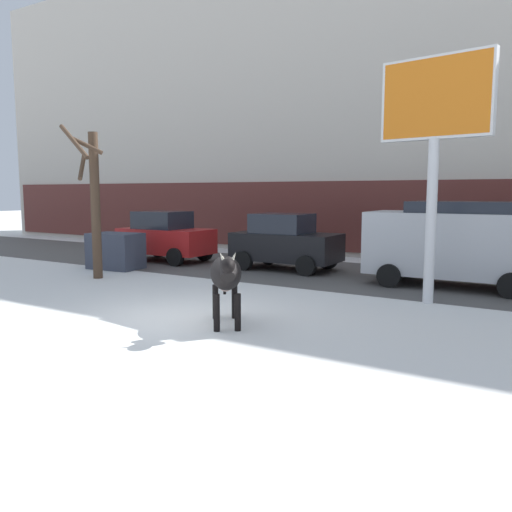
{
  "coord_description": "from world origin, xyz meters",
  "views": [
    {
      "loc": [
        6.81,
        -7.91,
        2.57
      ],
      "look_at": [
        0.55,
        2.19,
        1.1
      ],
      "focal_mm": 36.44,
      "sensor_mm": 36.0,
      "label": 1
    }
  ],
  "objects_px": {
    "billboard": "(435,113)",
    "car_black_hatchback": "(285,242)",
    "bare_tree_right_lot": "(93,199)",
    "dumpster": "(116,251)",
    "cow_black": "(226,275)",
    "pedestrian_near_billboard": "(285,234)",
    "car_red_hatchback": "(165,236)",
    "car_silver_van": "(456,242)"
  },
  "relations": [
    {
      "from": "billboard",
      "to": "dumpster",
      "type": "distance_m",
      "value": 10.93
    },
    {
      "from": "billboard",
      "to": "car_black_hatchback",
      "type": "height_order",
      "value": "billboard"
    },
    {
      "from": "car_black_hatchback",
      "to": "bare_tree_right_lot",
      "type": "bearing_deg",
      "value": -131.24
    },
    {
      "from": "cow_black",
      "to": "car_red_hatchback",
      "type": "bearing_deg",
      "value": 138.39
    },
    {
      "from": "pedestrian_near_billboard",
      "to": "dumpster",
      "type": "xyz_separation_m",
      "value": [
        -3.16,
        -6.06,
        -0.28
      ]
    },
    {
      "from": "bare_tree_right_lot",
      "to": "dumpster",
      "type": "distance_m",
      "value": 2.66
    },
    {
      "from": "car_black_hatchback",
      "to": "dumpster",
      "type": "height_order",
      "value": "car_black_hatchback"
    },
    {
      "from": "car_silver_van",
      "to": "cow_black",
      "type": "bearing_deg",
      "value": -113.84
    },
    {
      "from": "car_red_hatchback",
      "to": "car_silver_van",
      "type": "bearing_deg",
      "value": 0.57
    },
    {
      "from": "car_silver_van",
      "to": "bare_tree_right_lot",
      "type": "relative_size",
      "value": 1.03
    },
    {
      "from": "car_red_hatchback",
      "to": "car_silver_van",
      "type": "height_order",
      "value": "car_silver_van"
    },
    {
      "from": "car_silver_van",
      "to": "bare_tree_right_lot",
      "type": "bearing_deg",
      "value": -156.22
    },
    {
      "from": "billboard",
      "to": "cow_black",
      "type": "bearing_deg",
      "value": -124.16
    },
    {
      "from": "cow_black",
      "to": "car_silver_van",
      "type": "height_order",
      "value": "car_silver_van"
    },
    {
      "from": "car_red_hatchback",
      "to": "pedestrian_near_billboard",
      "type": "relative_size",
      "value": 2.04
    },
    {
      "from": "bare_tree_right_lot",
      "to": "car_black_hatchback",
      "type": "bearing_deg",
      "value": 48.76
    },
    {
      "from": "billboard",
      "to": "car_black_hatchback",
      "type": "distance_m",
      "value": 6.93
    },
    {
      "from": "car_red_hatchback",
      "to": "car_black_hatchback",
      "type": "distance_m",
      "value": 4.84
    },
    {
      "from": "pedestrian_near_billboard",
      "to": "dumpster",
      "type": "height_order",
      "value": "pedestrian_near_billboard"
    },
    {
      "from": "bare_tree_right_lot",
      "to": "car_silver_van",
      "type": "bearing_deg",
      "value": 23.78
    },
    {
      "from": "car_red_hatchback",
      "to": "car_black_hatchback",
      "type": "xyz_separation_m",
      "value": [
        4.82,
        0.48,
        0.0
      ]
    },
    {
      "from": "billboard",
      "to": "car_red_hatchback",
      "type": "height_order",
      "value": "billboard"
    },
    {
      "from": "cow_black",
      "to": "bare_tree_right_lot",
      "type": "bearing_deg",
      "value": 159.1
    },
    {
      "from": "billboard",
      "to": "pedestrian_near_billboard",
      "type": "xyz_separation_m",
      "value": [
        -7.12,
        6.11,
        -3.43
      ]
    },
    {
      "from": "car_red_hatchback",
      "to": "bare_tree_right_lot",
      "type": "xyz_separation_m",
      "value": [
        0.86,
        -4.04,
        1.45
      ]
    },
    {
      "from": "car_red_hatchback",
      "to": "pedestrian_near_billboard",
      "type": "distance_m",
      "value": 4.81
    },
    {
      "from": "bare_tree_right_lot",
      "to": "dumpster",
      "type": "xyz_separation_m",
      "value": [
        -0.99,
        1.72,
        -1.78
      ]
    },
    {
      "from": "billboard",
      "to": "car_black_hatchback",
      "type": "xyz_separation_m",
      "value": [
        -5.33,
        2.85,
        -3.39
      ]
    },
    {
      "from": "billboard",
      "to": "car_red_hatchback",
      "type": "xyz_separation_m",
      "value": [
        -10.16,
        2.37,
        -3.39
      ]
    },
    {
      "from": "car_red_hatchback",
      "to": "bare_tree_right_lot",
      "type": "relative_size",
      "value": 0.78
    },
    {
      "from": "pedestrian_near_billboard",
      "to": "bare_tree_right_lot",
      "type": "distance_m",
      "value": 8.22
    },
    {
      "from": "car_red_hatchback",
      "to": "pedestrian_near_billboard",
      "type": "xyz_separation_m",
      "value": [
        3.03,
        3.73,
        -0.05
      ]
    },
    {
      "from": "car_silver_van",
      "to": "car_black_hatchback",
      "type": "bearing_deg",
      "value": 176.06
    },
    {
      "from": "billboard",
      "to": "bare_tree_right_lot",
      "type": "relative_size",
      "value": 1.23
    },
    {
      "from": "cow_black",
      "to": "billboard",
      "type": "bearing_deg",
      "value": 55.84
    },
    {
      "from": "cow_black",
      "to": "car_black_hatchback",
      "type": "distance_m",
      "value": 7.44
    },
    {
      "from": "billboard",
      "to": "car_silver_van",
      "type": "distance_m",
      "value": 3.95
    },
    {
      "from": "bare_tree_right_lot",
      "to": "cow_black",
      "type": "bearing_deg",
      "value": -20.9
    },
    {
      "from": "cow_black",
      "to": "bare_tree_right_lot",
      "type": "height_order",
      "value": "bare_tree_right_lot"
    },
    {
      "from": "car_red_hatchback",
      "to": "billboard",
      "type": "bearing_deg",
      "value": -13.16
    },
    {
      "from": "billboard",
      "to": "bare_tree_right_lot",
      "type": "bearing_deg",
      "value": -169.81
    },
    {
      "from": "billboard",
      "to": "bare_tree_right_lot",
      "type": "distance_m",
      "value": 9.64
    }
  ]
}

